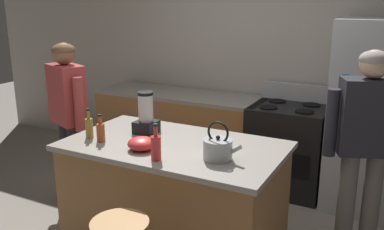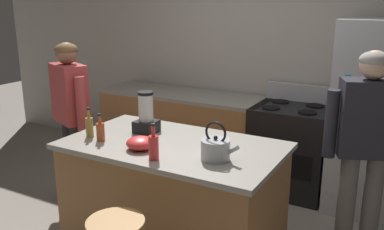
{
  "view_description": "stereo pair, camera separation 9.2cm",
  "coord_description": "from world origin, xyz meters",
  "px_view_note": "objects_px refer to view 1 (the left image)",
  "views": [
    {
      "loc": [
        1.52,
        -2.62,
        1.97
      ],
      "look_at": [
        0.0,
        0.3,
        1.05
      ],
      "focal_mm": 39.65,
      "sensor_mm": 36.0,
      "label": 1
    },
    {
      "loc": [
        1.6,
        -2.57,
        1.97
      ],
      "look_at": [
        0.0,
        0.3,
        1.05
      ],
      "focal_mm": 39.65,
      "sensor_mm": 36.0,
      "label": 2
    }
  ],
  "objects_px": {
    "bottle_soda": "(156,147)",
    "bottle_vinegar": "(89,127)",
    "mixing_bowl": "(142,144)",
    "person_by_sink_right": "(366,139)",
    "kitchen_island": "(174,198)",
    "bottle_cooking_sauce": "(101,132)",
    "person_by_island_left": "(68,110)",
    "stove_range": "(288,147)",
    "tea_kettle": "(218,148)",
    "blender_appliance": "(146,116)",
    "refrigerator": "(382,119)"
  },
  "relations": [
    {
      "from": "refrigerator",
      "to": "bottle_cooking_sauce",
      "type": "xyz_separation_m",
      "value": [
        -1.86,
        -1.72,
        0.09
      ]
    },
    {
      "from": "kitchen_island",
      "to": "person_by_sink_right",
      "type": "distance_m",
      "value": 1.49
    },
    {
      "from": "blender_appliance",
      "to": "bottle_cooking_sauce",
      "type": "xyz_separation_m",
      "value": [
        -0.19,
        -0.34,
        -0.07
      ]
    },
    {
      "from": "person_by_sink_right",
      "to": "refrigerator",
      "type": "bearing_deg",
      "value": 87.19
    },
    {
      "from": "kitchen_island",
      "to": "mixing_bowl",
      "type": "relative_size",
      "value": 7.95
    },
    {
      "from": "person_by_sink_right",
      "to": "tea_kettle",
      "type": "relative_size",
      "value": 5.92
    },
    {
      "from": "blender_appliance",
      "to": "bottle_soda",
      "type": "relative_size",
      "value": 1.33
    },
    {
      "from": "kitchen_island",
      "to": "blender_appliance",
      "type": "bearing_deg",
      "value": 159.21
    },
    {
      "from": "stove_range",
      "to": "bottle_cooking_sauce",
      "type": "bearing_deg",
      "value": -119.94
    },
    {
      "from": "blender_appliance",
      "to": "mixing_bowl",
      "type": "bearing_deg",
      "value": -61.35
    },
    {
      "from": "person_by_sink_right",
      "to": "bottle_soda",
      "type": "distance_m",
      "value": 1.5
    },
    {
      "from": "blender_appliance",
      "to": "bottle_vinegar",
      "type": "xyz_separation_m",
      "value": [
        -0.33,
        -0.3,
        -0.06
      ]
    },
    {
      "from": "bottle_cooking_sauce",
      "to": "mixing_bowl",
      "type": "distance_m",
      "value": 0.38
    },
    {
      "from": "refrigerator",
      "to": "tea_kettle",
      "type": "xyz_separation_m",
      "value": [
        -0.92,
        -1.64,
        0.09
      ]
    },
    {
      "from": "person_by_island_left",
      "to": "mixing_bowl",
      "type": "relative_size",
      "value": 7.61
    },
    {
      "from": "person_by_island_left",
      "to": "bottle_soda",
      "type": "distance_m",
      "value": 1.47
    },
    {
      "from": "kitchen_island",
      "to": "bottle_soda",
      "type": "relative_size",
      "value": 6.44
    },
    {
      "from": "bottle_soda",
      "to": "mixing_bowl",
      "type": "bearing_deg",
      "value": 148.36
    },
    {
      "from": "person_by_island_left",
      "to": "blender_appliance",
      "type": "distance_m",
      "value": 0.97
    },
    {
      "from": "refrigerator",
      "to": "blender_appliance",
      "type": "relative_size",
      "value": 5.26
    },
    {
      "from": "bottle_vinegar",
      "to": "tea_kettle",
      "type": "bearing_deg",
      "value": 2.3
    },
    {
      "from": "mixing_bowl",
      "to": "person_by_island_left",
      "type": "bearing_deg",
      "value": 157.8
    },
    {
      "from": "stove_range",
      "to": "tea_kettle",
      "type": "bearing_deg",
      "value": -92.08
    },
    {
      "from": "blender_appliance",
      "to": "bottle_cooking_sauce",
      "type": "height_order",
      "value": "blender_appliance"
    },
    {
      "from": "refrigerator",
      "to": "bottle_vinegar",
      "type": "xyz_separation_m",
      "value": [
        -2.0,
        -1.68,
        0.09
      ]
    },
    {
      "from": "tea_kettle",
      "to": "kitchen_island",
      "type": "bearing_deg",
      "value": 162.21
    },
    {
      "from": "bottle_vinegar",
      "to": "mixing_bowl",
      "type": "xyz_separation_m",
      "value": [
        0.52,
        -0.04,
        -0.04
      ]
    },
    {
      "from": "stove_range",
      "to": "mixing_bowl",
      "type": "xyz_separation_m",
      "value": [
        -0.63,
        -1.74,
        0.49
      ]
    },
    {
      "from": "kitchen_island",
      "to": "tea_kettle",
      "type": "height_order",
      "value": "tea_kettle"
    },
    {
      "from": "refrigerator",
      "to": "bottle_vinegar",
      "type": "relative_size",
      "value": 7.6
    },
    {
      "from": "bottle_cooking_sauce",
      "to": "mixing_bowl",
      "type": "height_order",
      "value": "bottle_cooking_sauce"
    },
    {
      "from": "stove_range",
      "to": "blender_appliance",
      "type": "distance_m",
      "value": 1.72
    },
    {
      "from": "blender_appliance",
      "to": "bottle_soda",
      "type": "distance_m",
      "value": 0.61
    },
    {
      "from": "bottle_vinegar",
      "to": "tea_kettle",
      "type": "height_order",
      "value": "tea_kettle"
    },
    {
      "from": "kitchen_island",
      "to": "mixing_bowl",
      "type": "xyz_separation_m",
      "value": [
        -0.14,
        -0.22,
        0.5
      ]
    },
    {
      "from": "bottle_vinegar",
      "to": "person_by_island_left",
      "type": "bearing_deg",
      "value": 145.63
    },
    {
      "from": "person_by_sink_right",
      "to": "bottle_cooking_sauce",
      "type": "distance_m",
      "value": 1.95
    },
    {
      "from": "bottle_soda",
      "to": "bottle_vinegar",
      "type": "height_order",
      "value": "bottle_soda"
    },
    {
      "from": "person_by_sink_right",
      "to": "blender_appliance",
      "type": "relative_size",
      "value": 4.78
    },
    {
      "from": "refrigerator",
      "to": "person_by_island_left",
      "type": "xyz_separation_m",
      "value": [
        -2.63,
        -1.25,
        0.06
      ]
    },
    {
      "from": "bottle_vinegar",
      "to": "stove_range",
      "type": "bearing_deg",
      "value": 56.11
    },
    {
      "from": "kitchen_island",
      "to": "person_by_island_left",
      "type": "xyz_separation_m",
      "value": [
        -1.28,
        0.25,
        0.5
      ]
    },
    {
      "from": "stove_range",
      "to": "tea_kettle",
      "type": "relative_size",
      "value": 3.93
    },
    {
      "from": "person_by_sink_right",
      "to": "mixing_bowl",
      "type": "relative_size",
      "value": 7.86
    },
    {
      "from": "kitchen_island",
      "to": "person_by_sink_right",
      "type": "height_order",
      "value": "person_by_sink_right"
    },
    {
      "from": "person_by_island_left",
      "to": "stove_range",
      "type": "bearing_deg",
      "value": 35.87
    },
    {
      "from": "kitchen_island",
      "to": "bottle_cooking_sauce",
      "type": "distance_m",
      "value": 0.77
    },
    {
      "from": "person_by_island_left",
      "to": "person_by_sink_right",
      "type": "height_order",
      "value": "person_by_sink_right"
    },
    {
      "from": "bottle_soda",
      "to": "bottle_vinegar",
      "type": "xyz_separation_m",
      "value": [
        -0.72,
        0.16,
        -0.01
      ]
    },
    {
      "from": "stove_range",
      "to": "person_by_island_left",
      "type": "xyz_separation_m",
      "value": [
        -1.77,
        -1.28,
        0.49
      ]
    }
  ]
}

